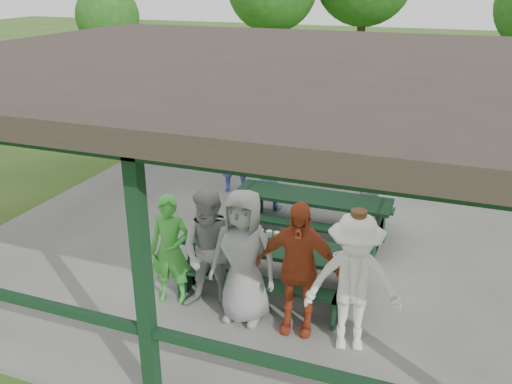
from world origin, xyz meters
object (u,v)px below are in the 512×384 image
at_px(contestant_grey_left, 212,252).
at_px(farm_trailer, 330,120).
at_px(contestant_grey_mid, 244,257).
at_px(contestant_red, 297,268).
at_px(contestant_white_fedora, 353,283).
at_px(pickup_truck, 468,123).
at_px(spectator_lblue, 269,174).
at_px(spectator_grey, 366,185).
at_px(picnic_table_near, 269,260).
at_px(spectator_blue, 234,148).
at_px(contestant_green, 171,250).
at_px(picnic_table_far, 312,210).

distance_m(contestant_grey_left, farm_trailer, 8.88).
height_order(contestant_grey_mid, farm_trailer, contestant_grey_mid).
height_order(contestant_grey_mid, contestant_red, contestant_grey_mid).
distance_m(contestant_white_fedora, pickup_truck, 9.98).
bearing_deg(contestant_grey_left, contestant_red, -7.50).
xyz_separation_m(contestant_grey_left, pickup_truck, (3.21, 9.75, -0.30)).
distance_m(spectator_lblue, spectator_grey, 1.90).
bearing_deg(picnic_table_near, spectator_blue, 119.96).
bearing_deg(picnic_table_near, contestant_green, -147.27).
xyz_separation_m(spectator_grey, farm_trailer, (-1.91, 5.19, -0.17)).
relative_size(picnic_table_near, contestant_white_fedora, 1.40).
bearing_deg(spectator_lblue, contestant_white_fedora, 113.45).
distance_m(picnic_table_near, spectator_grey, 3.04).
bearing_deg(contestant_grey_left, contestant_white_fedora, -10.12).
bearing_deg(spectator_blue, contestant_grey_left, 84.55).
relative_size(contestant_white_fedora, spectator_lblue, 1.28).
height_order(picnic_table_near, spectator_lblue, spectator_lblue).
distance_m(contestant_green, pickup_truck, 10.47).
relative_size(contestant_red, spectator_blue, 0.94).
xyz_separation_m(contestant_red, spectator_grey, (0.23, 3.71, -0.19)).
height_order(contestant_grey_left, spectator_lblue, contestant_grey_left).
bearing_deg(spectator_lblue, contestant_red, 105.35).
relative_size(spectator_lblue, farm_trailer, 0.39).
bearing_deg(contestant_grey_mid, spectator_lblue, 103.40).
height_order(picnic_table_far, pickup_truck, pickup_truck).
xyz_separation_m(contestant_green, spectator_blue, (-0.82, 4.25, 0.16)).
bearing_deg(picnic_table_far, contestant_green, -115.15).
bearing_deg(contestant_white_fedora, picnic_table_near, 132.06).
distance_m(contestant_grey_left, contestant_white_fedora, 1.96).
xyz_separation_m(spectator_lblue, pickup_truck, (3.66, 6.14, -0.13)).
relative_size(picnic_table_near, spectator_grey, 1.80).
height_order(contestant_white_fedora, pickup_truck, contestant_white_fedora).
xyz_separation_m(contestant_red, pickup_truck, (1.99, 9.78, -0.31)).
bearing_deg(picnic_table_far, contestant_grey_left, -103.45).
distance_m(picnic_table_far, contestant_grey_left, 2.88).
bearing_deg(picnic_table_near, picnic_table_far, 87.00).
distance_m(contestant_grey_mid, pickup_truck, 10.17).
distance_m(picnic_table_near, contestant_grey_mid, 0.94).
bearing_deg(contestant_white_fedora, contestant_grey_left, 161.16).
bearing_deg(contestant_grey_mid, farm_trailer, 95.09).
height_order(picnic_table_far, contestant_white_fedora, contestant_white_fedora).
height_order(picnic_table_far, farm_trailer, farm_trailer).
bearing_deg(spectator_blue, contestant_grey_mid, 89.95).
distance_m(contestant_grey_mid, spectator_blue, 4.72).
xyz_separation_m(picnic_table_near, pickup_truck, (2.65, 8.97, 0.12)).
height_order(picnic_table_far, contestant_green, contestant_green).
relative_size(spectator_blue, farm_trailer, 0.51).
distance_m(picnic_table_near, farm_trailer, 8.15).
xyz_separation_m(contestant_white_fedora, farm_trailer, (-2.42, 9.01, -0.36)).
bearing_deg(picnic_table_far, contestant_grey_mid, -93.61).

